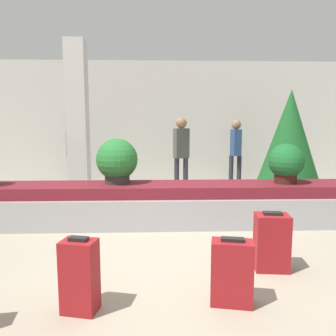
# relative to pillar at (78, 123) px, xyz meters

# --- Properties ---
(ground_plane) EXTENTS (18.00, 18.00, 0.00)m
(ground_plane) POSITION_rel_pillar_xyz_m (1.75, -3.08, -1.60)
(ground_plane) COLOR #9E937F
(back_wall) EXTENTS (18.00, 0.06, 3.20)m
(back_wall) POSITION_rel_pillar_xyz_m (1.75, 2.07, 0.00)
(back_wall) COLOR beige
(back_wall) RESTS_ON ground_plane
(carousel) EXTENTS (7.61, 0.91, 0.64)m
(carousel) POSITION_rel_pillar_xyz_m (1.75, -1.59, -1.30)
(carousel) COLOR #9E9EA3
(carousel) RESTS_ON ground_plane
(pillar) EXTENTS (0.38, 0.38, 3.20)m
(pillar) POSITION_rel_pillar_xyz_m (0.00, 0.00, 0.00)
(pillar) COLOR silver
(pillar) RESTS_ON ground_plane
(suitcase_0) EXTENTS (0.32, 0.26, 0.65)m
(suitcase_0) POSITION_rel_pillar_xyz_m (0.93, -4.06, -1.29)
(suitcase_0) COLOR maroon
(suitcase_0) RESTS_ON ground_plane
(suitcase_1) EXTENTS (0.38, 0.30, 0.64)m
(suitcase_1) POSITION_rel_pillar_xyz_m (2.80, -3.32, -1.29)
(suitcase_1) COLOR maroon
(suitcase_1) RESTS_ON ground_plane
(suitcase_3) EXTENTS (0.39, 0.26, 0.60)m
(suitcase_3) POSITION_rel_pillar_xyz_m (2.22, -3.98, -1.31)
(suitcase_3) COLOR maroon
(suitcase_3) RESTS_ON ground_plane
(potted_plant_0) EXTENTS (0.65, 0.65, 0.71)m
(potted_plant_0) POSITION_rel_pillar_xyz_m (0.95, -1.50, -0.61)
(potted_plant_0) COLOR #2D2D2D
(potted_plant_0) RESTS_ON carousel
(potted_plant_1) EXTENTS (0.55, 0.55, 0.63)m
(potted_plant_1) POSITION_rel_pillar_xyz_m (3.62, -1.59, -0.64)
(potted_plant_1) COLOR #381914
(potted_plant_1) RESTS_ON carousel
(traveler_0) EXTENTS (0.36, 0.29, 1.72)m
(traveler_0) POSITION_rel_pillar_xyz_m (2.12, 0.57, -0.57)
(traveler_0) COLOR #282833
(traveler_0) RESTS_ON ground_plane
(traveler_1) EXTENTS (0.34, 0.23, 1.65)m
(traveler_1) POSITION_rel_pillar_xyz_m (-0.42, 1.28, -0.62)
(traveler_1) COLOR #282833
(traveler_1) RESTS_ON ground_plane
(traveler_2) EXTENTS (0.31, 0.34, 1.68)m
(traveler_2) POSITION_rel_pillar_xyz_m (3.50, 1.27, -0.60)
(traveler_2) COLOR #282833
(traveler_2) RESTS_ON ground_plane
(decorated_tree) EXTENTS (1.38, 1.38, 2.27)m
(decorated_tree) POSITION_rel_pillar_xyz_m (4.31, 0.02, -0.38)
(decorated_tree) COLOR #4C331E
(decorated_tree) RESTS_ON ground_plane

